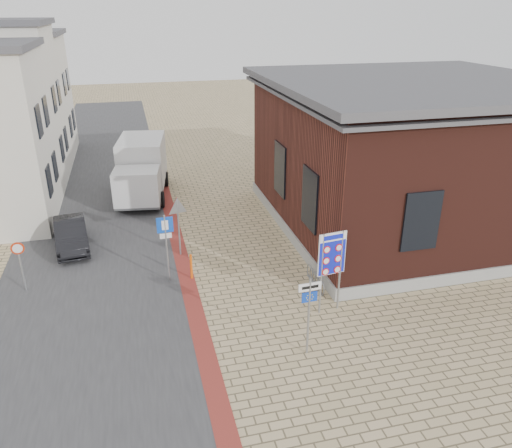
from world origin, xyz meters
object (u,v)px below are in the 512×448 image
border_sign (332,255)px  parking_sign (166,237)px  box_truck (141,168)px  sedan (71,234)px  bollard (191,267)px  essen_sign (309,304)px

border_sign → parking_sign: bearing=139.0°
box_truck → border_sign: 14.45m
parking_sign → border_sign: bearing=-36.5°
border_sign → parking_sign: (-5.17, 3.40, -0.26)m
sedan → parking_sign: (3.83, -4.03, 1.27)m
sedan → box_truck: size_ratio=0.61×
bollard → box_truck: bearing=97.9°
essen_sign → parking_sign: bearing=120.9°
box_truck → bollard: box_truck is taller
sedan → border_sign: size_ratio=1.25×
box_truck → bollard: 10.06m
sedan → bollard: size_ratio=3.56×
essen_sign → bollard: size_ratio=2.49×
border_sign → box_truck: bearing=105.5°
essen_sign → box_truck: bearing=102.0°
parking_sign → essen_sign: bearing=-58.9°
border_sign → bollard: 5.70m
sedan → border_sign: 11.77m
sedan → border_sign: bearing=-47.0°
sedan → parking_sign: size_ratio=1.36×
box_truck → parking_sign: bearing=-78.8°
bollard → essen_sign: bearing=-62.5°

